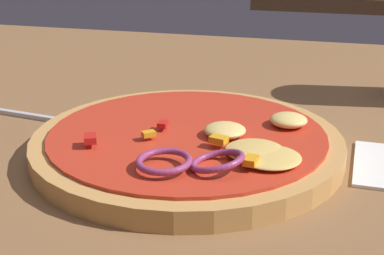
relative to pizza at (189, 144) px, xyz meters
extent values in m
cube|color=brown|center=(0.03, 0.00, -0.03)|extent=(1.46, 1.06, 0.04)
cylinder|color=tan|center=(0.00, 0.00, 0.00)|extent=(0.29, 0.29, 0.02)
cylinder|color=red|center=(0.00, 0.00, 0.01)|extent=(0.26, 0.26, 0.00)
ellipsoid|color=#E5BC60|center=(0.08, -0.04, 0.01)|extent=(0.05, 0.05, 0.01)
ellipsoid|color=#E5BC60|center=(0.07, -0.03, 0.01)|extent=(0.05, 0.05, 0.01)
ellipsoid|color=#EFCC72|center=(0.09, 0.04, 0.02)|extent=(0.04, 0.04, 0.01)
ellipsoid|color=#EFCC72|center=(0.03, 0.01, 0.02)|extent=(0.04, 0.04, 0.01)
torus|color=#93386B|center=(0.04, -0.07, 0.02)|extent=(0.05, 0.05, 0.02)
torus|color=#93386B|center=(0.00, -0.08, 0.02)|extent=(0.06, 0.06, 0.01)
cube|color=red|center=(-0.07, -0.05, 0.02)|extent=(0.02, 0.02, 0.01)
cube|color=orange|center=(0.07, -0.06, 0.02)|extent=(0.01, 0.02, 0.01)
cube|color=orange|center=(-0.03, -0.02, 0.02)|extent=(0.01, 0.01, 0.00)
cube|color=red|center=(-0.03, 0.01, 0.02)|extent=(0.01, 0.01, 0.00)
cube|color=orange|center=(0.04, -0.02, 0.02)|extent=(0.02, 0.01, 0.01)
cube|color=silver|center=(-0.21, 0.06, -0.01)|extent=(0.14, 0.03, 0.01)
cube|color=silver|center=(-0.13, 0.05, -0.01)|extent=(0.02, 0.02, 0.01)
cube|color=silver|center=(-0.11, 0.04, -0.01)|extent=(0.03, 0.01, 0.00)
cube|color=silver|center=(-0.11, 0.04, -0.01)|extent=(0.03, 0.01, 0.00)
cube|color=silver|center=(-0.11, 0.05, -0.01)|extent=(0.03, 0.01, 0.00)
cube|color=silver|center=(-0.11, 0.05, -0.01)|extent=(0.03, 0.01, 0.00)
camera|label=1|loc=(0.13, -0.47, 0.20)|focal=53.78mm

